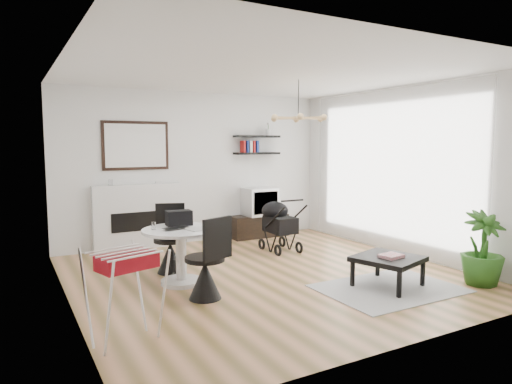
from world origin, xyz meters
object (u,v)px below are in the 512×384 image
crt_tv (259,201)px  stroller (279,227)px  potted_plant (482,248)px  dining_table (181,248)px  tv_console (259,226)px  drying_rack (125,294)px  coffee_table (388,260)px  fireplace (138,209)px

crt_tv → stroller: (-0.27, -1.13, -0.29)m
crt_tv → potted_plant: size_ratio=0.64×
dining_table → tv_console: bearing=42.2°
crt_tv → drying_rack: (-3.36, -3.52, -0.24)m
stroller → coffee_table: (0.15, -2.34, -0.05)m
dining_table → potted_plant: potted_plant is taller
fireplace → crt_tv: size_ratio=3.58×
dining_table → potted_plant: 3.81m
tv_console → potted_plant: (0.99, -3.98, 0.26)m
fireplace → coffee_table: 4.22m
fireplace → drying_rack: size_ratio=2.55×
dining_table → stroller: (2.06, 0.97, -0.08)m
dining_table → coffee_table: size_ratio=1.08×
fireplace → dining_table: bearing=-91.3°
dining_table → drying_rack: (-1.03, -1.41, -0.02)m
tv_console → potted_plant: bearing=-76.0°
crt_tv → stroller: crt_tv is taller
stroller → potted_plant: potted_plant is taller
dining_table → drying_rack: bearing=-126.1°
fireplace → potted_plant: 5.25m
coffee_table → dining_table: bearing=148.3°
dining_table → potted_plant: size_ratio=1.04×
fireplace → dining_table: fireplace is taller
dining_table → drying_rack: 1.75m
fireplace → drying_rack: (-1.08, -3.65, -0.24)m
crt_tv → potted_plant: 4.11m
tv_console → crt_tv: size_ratio=1.87×
dining_table → drying_rack: size_ratio=1.15×
fireplace → drying_rack: fireplace is taller
tv_console → drying_rack: bearing=-133.6°
fireplace → stroller: fireplace is taller
tv_console → drying_rack: size_ratio=1.33×
potted_plant → tv_console: bearing=104.0°
stroller → tv_console: bearing=77.1°
crt_tv → drying_rack: 4.87m
tv_console → dining_table: size_ratio=1.16×
stroller → fireplace: bearing=147.8°
fireplace → coffee_table: bearing=-59.1°
fireplace → stroller: bearing=-32.3°
drying_rack → potted_plant: 4.37m
dining_table → stroller: stroller is taller
fireplace → coffee_table: (2.16, -3.61, -0.34)m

